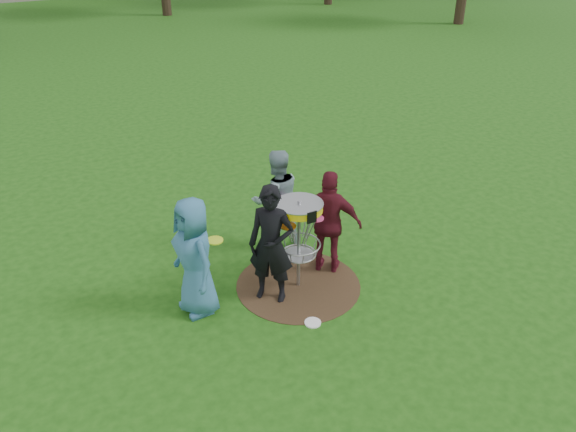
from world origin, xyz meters
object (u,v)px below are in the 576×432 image
player_grey (276,200)px  disc_golf_basket (299,224)px  player_black (271,245)px  player_blue (195,257)px  player_maroon (329,223)px

player_grey → disc_golf_basket: size_ratio=1.19×
player_black → player_grey: player_black is taller
player_blue → player_grey: bearing=112.6°
player_blue → disc_golf_basket: (1.45, -0.21, 0.18)m
disc_golf_basket → player_black: bearing=-173.7°
player_grey → player_maroon: player_grey is taller
player_blue → player_maroon: size_ratio=1.04×
disc_golf_basket → player_maroon: bearing=13.0°
player_maroon → disc_golf_basket: player_maroon is taller
player_grey → disc_golf_basket: bearing=82.7°
player_blue → disc_golf_basket: player_blue is taller
player_blue → player_maroon: 2.05m
player_grey → player_maroon: (0.33, -0.99, -0.02)m
player_blue → player_maroon: bearing=82.4°
player_black → disc_golf_basket: 0.49m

